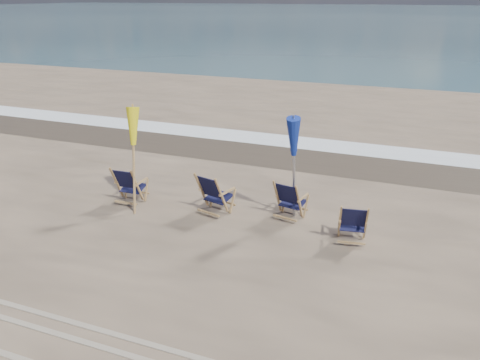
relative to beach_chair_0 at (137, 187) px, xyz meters
The scene contains 9 objects.
ocean 126.17m from the beach_chair_0, 88.88° to the left, with size 400.00×400.00×0.00m, color #3C5D64.
surf_foam 6.92m from the beach_chair_0, 69.05° to the left, with size 200.00×1.40×0.01m, color silver.
wet_sand_strip 5.55m from the beach_chair_0, 63.47° to the left, with size 200.00×2.60×0.00m, color #42362A.
beach_chair_0 is the anchor object (origin of this frame).
beach_chair_1 2.12m from the beach_chair_0, ahead, with size 0.67×0.75×1.04m, color black, non-canonical shape.
beach_chair_2 3.82m from the beach_chair_0, ahead, with size 0.62×0.70×0.97m, color black, non-canonical shape.
beach_chair_3 5.29m from the beach_chair_0, ahead, with size 0.59×0.66×0.92m, color black, non-canonical shape.
umbrella_yellow 1.39m from the beach_chair_0, 67.97° to the right, with size 0.30×0.30×2.42m.
umbrella_blue 3.94m from the beach_chair_0, ahead, with size 0.30×0.30×2.46m.
Camera 1 is at (3.43, -6.79, 4.73)m, focal length 35.00 mm.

